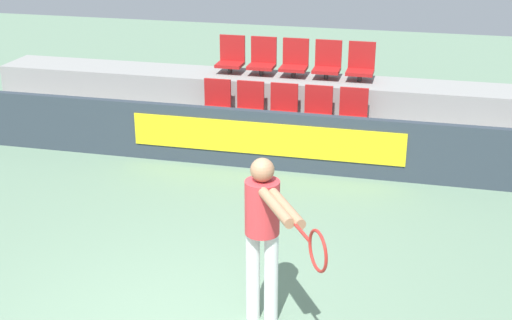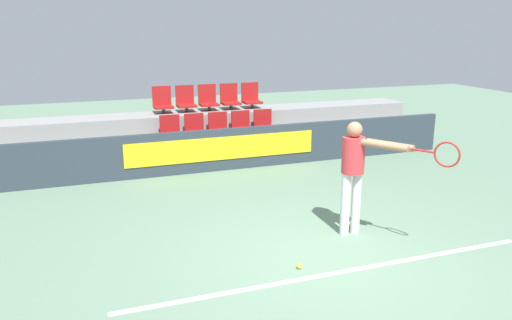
{
  "view_description": "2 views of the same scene",
  "coord_description": "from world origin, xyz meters",
  "px_view_note": "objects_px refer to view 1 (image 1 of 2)",
  "views": [
    {
      "loc": [
        2.02,
        -5.04,
        3.86
      ],
      "look_at": [
        0.26,
        2.16,
        0.96
      ],
      "focal_mm": 50.0,
      "sensor_mm": 36.0,
      "label": 1
    },
    {
      "loc": [
        -2.79,
        -5.24,
        2.92
      ],
      "look_at": [
        -0.17,
        2.07,
        0.78
      ],
      "focal_mm": 35.0,
      "sensor_mm": 36.0,
      "label": 2
    }
  ],
  "objects_px": {
    "stadium_chair_3": "(317,109)",
    "stadium_chair_4": "(353,112)",
    "stadium_chair_2": "(283,107)",
    "stadium_chair_6": "(262,59)",
    "stadium_chair_1": "(249,105)",
    "stadium_chair_0": "(216,102)",
    "stadium_chair_8": "(327,63)",
    "tennis_player": "(265,226)",
    "stadium_chair_9": "(361,65)",
    "stadium_chair_5": "(231,57)",
    "stadium_chair_7": "(295,61)"
  },
  "relations": [
    {
      "from": "stadium_chair_7",
      "to": "stadium_chair_9",
      "type": "distance_m",
      "value": 1.04
    },
    {
      "from": "stadium_chair_2",
      "to": "stadium_chair_6",
      "type": "relative_size",
      "value": 1.0
    },
    {
      "from": "stadium_chair_1",
      "to": "stadium_chair_2",
      "type": "xyz_separation_m",
      "value": [
        0.52,
        0.0,
        0.0
      ]
    },
    {
      "from": "stadium_chair_1",
      "to": "stadium_chair_3",
      "type": "relative_size",
      "value": 1.0
    },
    {
      "from": "stadium_chair_7",
      "to": "stadium_chair_2",
      "type": "bearing_deg",
      "value": -90.0
    },
    {
      "from": "stadium_chair_3",
      "to": "stadium_chair_4",
      "type": "bearing_deg",
      "value": 0.0
    },
    {
      "from": "stadium_chair_2",
      "to": "stadium_chair_4",
      "type": "relative_size",
      "value": 1.0
    },
    {
      "from": "stadium_chair_7",
      "to": "tennis_player",
      "type": "bearing_deg",
      "value": -81.9
    },
    {
      "from": "stadium_chair_6",
      "to": "stadium_chair_8",
      "type": "distance_m",
      "value": 1.04
    },
    {
      "from": "stadium_chair_6",
      "to": "stadium_chair_7",
      "type": "distance_m",
      "value": 0.52
    },
    {
      "from": "stadium_chair_2",
      "to": "stadium_chair_8",
      "type": "distance_m",
      "value": 1.13
    },
    {
      "from": "stadium_chair_2",
      "to": "tennis_player",
      "type": "relative_size",
      "value": 0.36
    },
    {
      "from": "stadium_chair_0",
      "to": "stadium_chair_8",
      "type": "relative_size",
      "value": 1.0
    },
    {
      "from": "tennis_player",
      "to": "stadium_chair_3",
      "type": "bearing_deg",
      "value": 61.06
    },
    {
      "from": "stadium_chair_2",
      "to": "tennis_player",
      "type": "bearing_deg",
      "value": -80.35
    },
    {
      "from": "stadium_chair_9",
      "to": "stadium_chair_8",
      "type": "bearing_deg",
      "value": 180.0
    },
    {
      "from": "stadium_chair_1",
      "to": "stadium_chair_0",
      "type": "bearing_deg",
      "value": 180.0
    },
    {
      "from": "stadium_chair_2",
      "to": "stadium_chair_8",
      "type": "bearing_deg",
      "value": 59.1
    },
    {
      "from": "stadium_chair_3",
      "to": "stadium_chair_5",
      "type": "xyz_separation_m",
      "value": [
        -1.55,
        0.87,
        0.5
      ]
    },
    {
      "from": "stadium_chair_2",
      "to": "stadium_chair_7",
      "type": "xyz_separation_m",
      "value": [
        0.0,
        0.87,
        0.5
      ]
    },
    {
      "from": "stadium_chair_5",
      "to": "stadium_chair_8",
      "type": "xyz_separation_m",
      "value": [
        1.55,
        0.0,
        0.0
      ]
    },
    {
      "from": "tennis_player",
      "to": "stadium_chair_6",
      "type": "bearing_deg",
      "value": 71.53
    },
    {
      "from": "stadium_chair_2",
      "to": "stadium_chair_9",
      "type": "height_order",
      "value": "stadium_chair_9"
    },
    {
      "from": "stadium_chair_8",
      "to": "stadium_chair_9",
      "type": "height_order",
      "value": "same"
    },
    {
      "from": "stadium_chair_2",
      "to": "stadium_chair_5",
      "type": "height_order",
      "value": "stadium_chair_5"
    },
    {
      "from": "stadium_chair_0",
      "to": "stadium_chair_7",
      "type": "distance_m",
      "value": 1.44
    },
    {
      "from": "stadium_chair_9",
      "to": "stadium_chair_5",
      "type": "bearing_deg",
      "value": 180.0
    },
    {
      "from": "stadium_chair_3",
      "to": "stadium_chair_6",
      "type": "distance_m",
      "value": 1.44
    },
    {
      "from": "stadium_chair_2",
      "to": "tennis_player",
      "type": "height_order",
      "value": "tennis_player"
    },
    {
      "from": "stadium_chair_2",
      "to": "stadium_chair_4",
      "type": "height_order",
      "value": "same"
    },
    {
      "from": "stadium_chair_1",
      "to": "stadium_chair_3",
      "type": "height_order",
      "value": "same"
    },
    {
      "from": "stadium_chair_1",
      "to": "stadium_chair_5",
      "type": "relative_size",
      "value": 1.0
    },
    {
      "from": "stadium_chair_4",
      "to": "tennis_player",
      "type": "xyz_separation_m",
      "value": [
        -0.28,
        -4.43,
        0.27
      ]
    },
    {
      "from": "stadium_chair_0",
      "to": "tennis_player",
      "type": "xyz_separation_m",
      "value": [
        1.79,
        -4.43,
        0.27
      ]
    },
    {
      "from": "stadium_chair_0",
      "to": "stadium_chair_2",
      "type": "bearing_deg",
      "value": 0.0
    },
    {
      "from": "stadium_chair_2",
      "to": "stadium_chair_7",
      "type": "distance_m",
      "value": 1.0
    },
    {
      "from": "stadium_chair_3",
      "to": "stadium_chair_7",
      "type": "height_order",
      "value": "stadium_chair_7"
    },
    {
      "from": "stadium_chair_4",
      "to": "stadium_chair_7",
      "type": "xyz_separation_m",
      "value": [
        -1.04,
        0.87,
        0.5
      ]
    },
    {
      "from": "stadium_chair_4",
      "to": "stadium_chair_3",
      "type": "bearing_deg",
      "value": 180.0
    },
    {
      "from": "stadium_chair_0",
      "to": "stadium_chair_8",
      "type": "height_order",
      "value": "stadium_chair_8"
    },
    {
      "from": "stadium_chair_3",
      "to": "stadium_chair_7",
      "type": "xyz_separation_m",
      "value": [
        -0.52,
        0.87,
        0.5
      ]
    },
    {
      "from": "stadium_chair_5",
      "to": "stadium_chair_8",
      "type": "relative_size",
      "value": 1.0
    },
    {
      "from": "stadium_chair_8",
      "to": "stadium_chair_9",
      "type": "distance_m",
      "value": 0.52
    },
    {
      "from": "stadium_chair_0",
      "to": "tennis_player",
      "type": "relative_size",
      "value": 0.36
    },
    {
      "from": "stadium_chair_3",
      "to": "stadium_chair_4",
      "type": "relative_size",
      "value": 1.0
    },
    {
      "from": "stadium_chair_8",
      "to": "stadium_chair_3",
      "type": "bearing_deg",
      "value": -90.0
    },
    {
      "from": "stadium_chair_2",
      "to": "stadium_chair_3",
      "type": "relative_size",
      "value": 1.0
    },
    {
      "from": "stadium_chair_1",
      "to": "tennis_player",
      "type": "xyz_separation_m",
      "value": [
        1.27,
        -4.43,
        0.27
      ]
    },
    {
      "from": "stadium_chair_0",
      "to": "stadium_chair_9",
      "type": "distance_m",
      "value": 2.3
    },
    {
      "from": "stadium_chair_4",
      "to": "stadium_chair_5",
      "type": "xyz_separation_m",
      "value": [
        -2.07,
        0.87,
        0.5
      ]
    }
  ]
}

